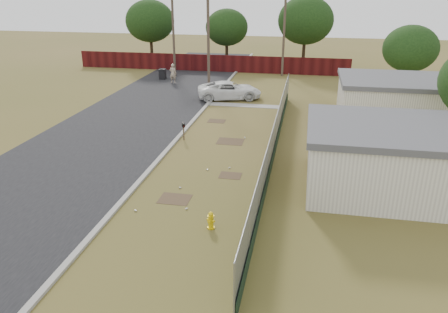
% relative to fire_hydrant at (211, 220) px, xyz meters
% --- Properties ---
extents(ground, '(120.00, 120.00, 0.00)m').
position_rel_fire_hydrant_xyz_m(ground, '(-1.34, 7.14, -0.35)').
color(ground, brown).
rests_on(ground, ground).
extents(street, '(15.10, 60.00, 0.12)m').
position_rel_fire_hydrant_xyz_m(street, '(-8.10, 15.19, -0.33)').
color(street, black).
rests_on(street, ground).
extents(chainlink_fence, '(0.10, 27.06, 2.02)m').
position_rel_fire_hydrant_xyz_m(chainlink_fence, '(1.78, 8.17, 0.45)').
color(chainlink_fence, gray).
rests_on(chainlink_fence, ground).
extents(privacy_fence, '(30.00, 0.12, 1.80)m').
position_rel_fire_hydrant_xyz_m(privacy_fence, '(-7.34, 32.14, 0.55)').
color(privacy_fence, '#460F0F').
rests_on(privacy_fence, ground).
extents(utility_poles, '(12.60, 8.24, 9.00)m').
position_rel_fire_hydrant_xyz_m(utility_poles, '(-5.01, 27.81, 4.34)').
color(utility_poles, brown).
rests_on(utility_poles, ground).
extents(houses, '(9.30, 17.24, 3.10)m').
position_rel_fire_hydrant_xyz_m(houses, '(8.36, 10.27, 1.21)').
color(houses, white).
rests_on(houses, ground).
extents(horizon_trees, '(33.32, 31.94, 7.78)m').
position_rel_fire_hydrant_xyz_m(horizon_trees, '(-0.50, 30.70, 4.28)').
color(horizon_trees, '#352718').
rests_on(horizon_trees, ground).
extents(fire_hydrant, '(0.37, 0.37, 0.75)m').
position_rel_fire_hydrant_xyz_m(fire_hydrant, '(0.00, 0.00, 0.00)').
color(fire_hydrant, '#DDBB0B').
rests_on(fire_hydrant, ground).
extents(mailbox, '(0.32, 0.46, 1.08)m').
position_rel_fire_hydrant_xyz_m(mailbox, '(-3.94, 9.96, 0.51)').
color(mailbox, brown).
rests_on(mailbox, ground).
extents(pickup_truck, '(5.73, 3.81, 1.46)m').
position_rel_fire_hydrant_xyz_m(pickup_truck, '(-2.98, 20.53, 0.38)').
color(pickup_truck, white).
rests_on(pickup_truck, ground).
extents(pedestrian, '(0.71, 0.50, 1.85)m').
position_rel_fire_hydrant_xyz_m(pedestrian, '(-9.46, 25.65, 0.58)').
color(pedestrian, tan).
rests_on(pedestrian, ground).
extents(trash_bin, '(0.70, 0.74, 1.03)m').
position_rel_fire_hydrant_xyz_m(trash_bin, '(-11.02, 27.12, 0.18)').
color(trash_bin, black).
rests_on(trash_bin, ground).
extents(scattered_litter, '(3.29, 10.31, 0.07)m').
position_rel_fire_hydrant_xyz_m(scattered_litter, '(-1.51, 4.63, -0.31)').
color(scattered_litter, silver).
rests_on(scattered_litter, ground).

